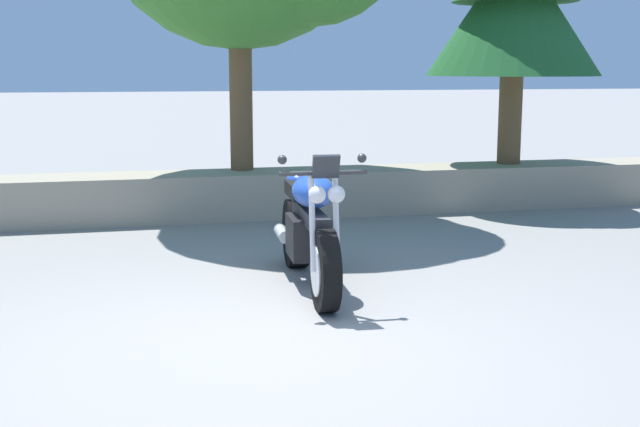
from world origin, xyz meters
name	(u,v)px	position (x,y,z in m)	size (l,w,h in m)	color
ground_plane	(256,347)	(0.00, 0.00, 0.00)	(120.00, 120.00, 0.00)	gray
stone_wall	(194,196)	(0.00, 4.80, 0.28)	(36.00, 0.80, 0.55)	gray
motorcycle_blue_centre	(310,230)	(0.67, 1.39, 0.49)	(0.67, 2.07, 1.18)	black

